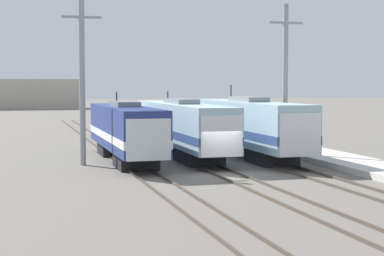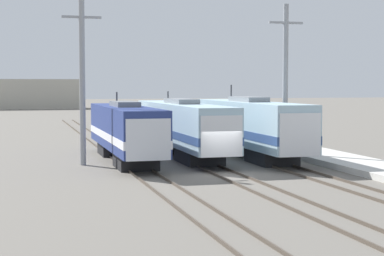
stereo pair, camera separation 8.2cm
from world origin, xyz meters
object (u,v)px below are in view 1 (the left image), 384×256
object	(u,v)px
locomotive_far_left	(126,131)
locomotive_far_right	(251,126)
catenary_tower_left	(82,79)
catenary_tower_right	(285,79)
locomotive_center	(183,127)

from	to	relation	value
locomotive_far_left	locomotive_far_right	world-z (taller)	locomotive_far_right
locomotive_far_left	catenary_tower_left	bearing A→B (deg)	-161.83
locomotive_far_left	catenary_tower_right	size ratio (longest dim) A/B	1.50
locomotive_far_right	catenary_tower_left	world-z (taller)	catenary_tower_left
locomotive_far_right	catenary_tower_left	size ratio (longest dim) A/B	1.63
locomotive_center	catenary_tower_right	distance (m)	8.19
locomotive_far_left	catenary_tower_left	size ratio (longest dim) A/B	1.50
catenary_tower_left	catenary_tower_right	size ratio (longest dim) A/B	1.00
catenary_tower_right	locomotive_far_left	bearing A→B (deg)	174.95
locomotive_far_left	locomotive_center	bearing A→B (deg)	26.21
catenary_tower_left	locomotive_far_right	bearing A→B (deg)	6.19
locomotive_far_right	catenary_tower_right	bearing A→B (deg)	-32.50
locomotive_far_left	locomotive_center	distance (m)	5.12
locomotive_center	locomotive_far_right	bearing A→B (deg)	-22.80
locomotive_center	catenary_tower_right	size ratio (longest dim) A/B	1.78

